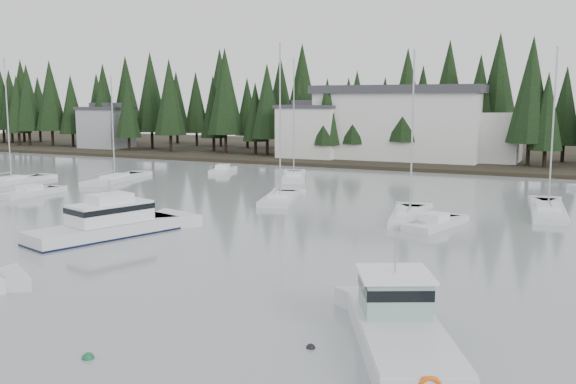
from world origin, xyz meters
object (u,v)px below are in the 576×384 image
Objects in this scene: sailboat_8 at (280,200)px; sailboat_9 at (548,212)px; sailboat_6 at (12,182)px; runabout_1 at (434,225)px; cabin_cruiser_center at (106,227)px; harbor_inn at (413,124)px; runabout_3 at (223,171)px; sailboat_7 at (115,181)px; runabout_0 at (30,194)px; sailboat_0 at (294,178)px; sailboat_3 at (410,218)px; house_west at (311,130)px; lobster_boat_teal at (400,332)px; house_far_west at (106,126)px.

sailboat_8 is 23.17m from sailboat_9.
sailboat_6 is 2.23× the size of runabout_1.
cabin_cruiser_center is at bearing 124.33° from sailboat_9.
runabout_3 is at bearing -128.81° from harbor_inn.
sailboat_7 is 46.52m from sailboat_9.
sailboat_8 is 24.96m from runabout_0.
harbor_inn reaches higher than runabout_1.
sailboat_0 is (-7.56, -25.82, -5.69)m from harbor_inn.
sailboat_3 is at bearing 122.12° from sailboat_9.
sailboat_9 reaches higher than harbor_inn.
sailboat_8 is at bearing -73.84° from runabout_0.
runabout_3 is (-3.78, -20.06, -4.52)m from house_west.
sailboat_8 is at bearing 7.15° from lobster_boat_teal.
sailboat_3 reaches higher than sailboat_7.
sailboat_8 is (-13.21, 3.78, 0.02)m from sailboat_3.
sailboat_7 is at bearing 25.00° from lobster_boat_teal.
house_west is 35.05m from sailboat_7.
sailboat_0 is at bearing -38.87° from runabout_0.
harbor_inn is at bearing 1.35° from house_far_west.
sailboat_0 is (49.48, -24.48, -4.32)m from house_far_west.
house_far_west is 0.91× the size of lobster_boat_teal.
cabin_cruiser_center is (51.34, -59.14, -3.72)m from house_far_west.
sailboat_8 is (5.88, -15.67, 0.01)m from sailboat_0.
cabin_cruiser_center is 1.84× the size of runabout_3.
harbor_inn is 49.82m from runabout_1.
harbor_inn is at bearing -18.14° from sailboat_8.
house_west is at bearing 26.93° from cabin_cruiser_center.
sailboat_7 is at bearing 138.67° from runabout_3.
lobster_boat_teal is 26.73m from sailboat_3.
harbor_inn is 43.63m from sailboat_9.
runabout_0 is (-18.01, -22.90, 0.05)m from sailboat_0.
harbor_inn is at bearing 31.35° from runabout_1.
runabout_0 is at bearing 106.75° from runabout_1.
sailboat_0 is at bearing -26.32° from house_far_west.
sailboat_7 is at bearing 56.97° from cabin_cruiser_center.
lobster_boat_teal is at bearing -157.38° from runabout_3.
runabout_0 is (-0.24, -12.20, 0.07)m from sailboat_7.
sailboat_9 is (3.24, 33.50, -0.51)m from lobster_boat_teal.
sailboat_8 reaches higher than cabin_cruiser_center.
cabin_cruiser_center is 1.19× the size of lobster_boat_teal.
lobster_boat_teal is 1.54× the size of runabout_3.
harbor_inn is at bearing 12.26° from cabin_cruiser_center.
runabout_3 is at bearing -36.75° from sailboat_7.
sailboat_3 is 0.97× the size of sailboat_9.
sailboat_0 is at bearing -71.60° from house_west.
house_west is 0.86× the size of cabin_cruiser_center.
sailboat_3 is 2.11× the size of runabout_1.
sailboat_8 is 2.25× the size of runabout_0.
cabin_cruiser_center is at bearing -95.39° from harbor_inn.
lobster_boat_teal reaches higher than runabout_3.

